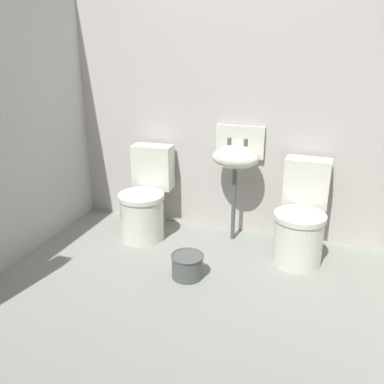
# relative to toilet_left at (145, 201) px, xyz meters

# --- Properties ---
(ground_plane) EXTENTS (3.25, 2.97, 0.08)m
(ground_plane) POSITION_rel_toilet_left_xyz_m (0.65, -0.93, -0.36)
(ground_plane) COLOR gray
(wall_back) EXTENTS (3.25, 0.10, 2.15)m
(wall_back) POSITION_rel_toilet_left_xyz_m (0.65, 0.40, 0.75)
(wall_back) COLOR beige
(wall_back) RESTS_ON ground
(toilet_left) EXTENTS (0.42, 0.61, 0.78)m
(toilet_left) POSITION_rel_toilet_left_xyz_m (0.00, 0.00, 0.00)
(toilet_left) COLOR silver
(toilet_left) RESTS_ON ground
(toilet_right) EXTENTS (0.42, 0.60, 0.78)m
(toilet_right) POSITION_rel_toilet_left_xyz_m (1.35, -0.00, 0.00)
(toilet_right) COLOR silver
(toilet_right) RESTS_ON ground
(sink) EXTENTS (0.42, 0.35, 0.99)m
(sink) POSITION_rel_toilet_left_xyz_m (0.77, 0.19, 0.43)
(sink) COLOR #515551
(sink) RESTS_ON ground
(bucket) EXTENTS (0.25, 0.25, 0.18)m
(bucket) POSITION_rel_toilet_left_xyz_m (0.60, -0.57, -0.22)
(bucket) COLOR #515551
(bucket) RESTS_ON ground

